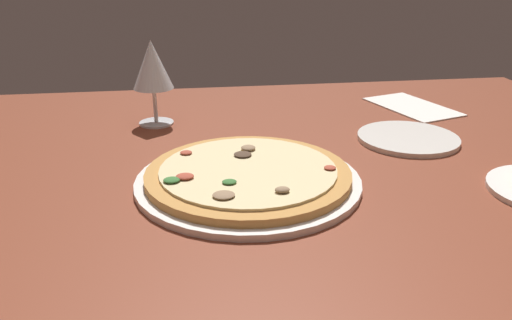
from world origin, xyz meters
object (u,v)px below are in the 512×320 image
at_px(pizza_main, 248,177).
at_px(paper_menu, 412,107).
at_px(side_plate, 408,138).
at_px(wine_glass_far, 152,68).

bearing_deg(pizza_main, paper_menu, -139.69).
bearing_deg(paper_menu, side_plate, 46.75).
bearing_deg(wine_glass_far, side_plate, 160.16).
distance_m(pizza_main, paper_menu, 0.54).
distance_m(wine_glass_far, side_plate, 0.50).
xyz_separation_m(wine_glass_far, paper_menu, (-0.55, -0.04, -0.11)).
height_order(pizza_main, paper_menu, pizza_main).
relative_size(pizza_main, side_plate, 1.83).
xyz_separation_m(side_plate, paper_menu, (-0.10, -0.20, -0.00)).
distance_m(pizza_main, side_plate, 0.34).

